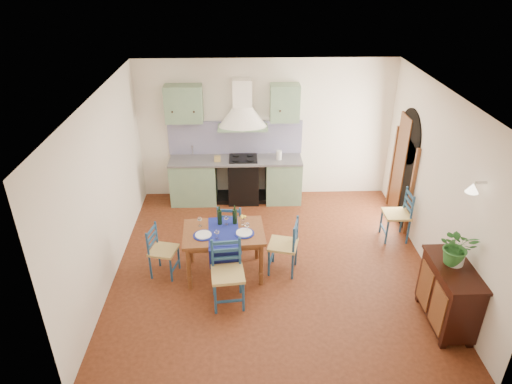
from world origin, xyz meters
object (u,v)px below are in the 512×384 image
dining_table (224,236)px  potted_plant (457,247)px  chair_near (228,273)px  sideboard (449,293)px

dining_table → potted_plant: 3.26m
chair_near → sideboard: chair_near is taller
sideboard → potted_plant: (0.01, 0.09, 0.68)m
dining_table → sideboard: 3.25m
chair_near → potted_plant: potted_plant is taller
potted_plant → chair_near: bearing=171.8°
chair_near → sideboard: 3.00m
dining_table → chair_near: size_ratio=1.29×
sideboard → potted_plant: bearing=81.8°
chair_near → dining_table: bearing=95.4°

